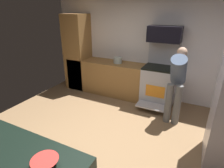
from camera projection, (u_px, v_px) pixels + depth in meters
The scene contains 9 objects.
ground_plane at pixel (102, 144), 3.26m from camera, with size 5.20×4.80×0.02m, color olive.
wall_back at pixel (146, 48), 4.69m from camera, with size 5.20×0.12×2.60m, color silver.
lower_cabinet_run at pixel (109, 77), 5.09m from camera, with size 2.40×0.60×0.90m, color olive.
cabinet_column at pixel (78, 53), 5.28m from camera, with size 0.60×0.60×2.10m, color olive.
oven_range at pixel (159, 84), 4.49m from camera, with size 0.76×0.96×1.52m.
microwave at pixel (165, 34), 4.11m from camera, with size 0.74×0.38×0.35m, color black.
person_cook at pixel (177, 81), 3.64m from camera, with size 0.31×0.59×1.53m.
mixing_bowl_small at pixel (45, 163), 1.66m from camera, with size 0.25×0.25×0.08m, color red.
stock_pot at pixel (118, 60), 4.78m from camera, with size 0.23×0.23×0.15m, color #B4C0B6.
Camera 1 is at (1.32, -2.25, 2.23)m, focal length 29.32 mm.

